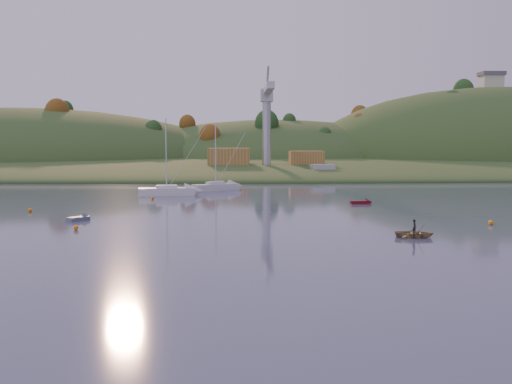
{
  "coord_description": "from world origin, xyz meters",
  "views": [
    {
      "loc": [
        -6.07,
        -29.77,
        8.78
      ],
      "look_at": [
        -3.68,
        38.17,
        2.82
      ],
      "focal_mm": 40.0,
      "sensor_mm": 36.0,
      "label": 1
    }
  ],
  "objects_px": {
    "sailboat_near": "(216,186)",
    "sailboat_far": "(167,191)",
    "grey_dinghy": "(82,218)",
    "red_tender": "(364,202)",
    "canoe": "(414,234)"
  },
  "relations": [
    {
      "from": "canoe",
      "to": "red_tender",
      "type": "height_order",
      "value": "red_tender"
    },
    {
      "from": "sailboat_near",
      "to": "red_tender",
      "type": "distance_m",
      "value": 32.01
    },
    {
      "from": "sailboat_near",
      "to": "sailboat_far",
      "type": "xyz_separation_m",
      "value": [
        -7.78,
        -9.39,
        0.04
      ]
    },
    {
      "from": "sailboat_far",
      "to": "grey_dinghy",
      "type": "bearing_deg",
      "value": -110.58
    },
    {
      "from": "sailboat_far",
      "to": "red_tender",
      "type": "relative_size",
      "value": 3.87
    },
    {
      "from": "red_tender",
      "to": "grey_dinghy",
      "type": "relative_size",
      "value": 1.14
    },
    {
      "from": "sailboat_near",
      "to": "canoe",
      "type": "distance_m",
      "value": 55.85
    },
    {
      "from": "red_tender",
      "to": "grey_dinghy",
      "type": "bearing_deg",
      "value": -160.21
    },
    {
      "from": "sailboat_far",
      "to": "canoe",
      "type": "bearing_deg",
      "value": -66.13
    },
    {
      "from": "canoe",
      "to": "sailboat_far",
      "type": "bearing_deg",
      "value": 44.07
    },
    {
      "from": "sailboat_far",
      "to": "grey_dinghy",
      "type": "distance_m",
      "value": 30.26
    },
    {
      "from": "grey_dinghy",
      "to": "sailboat_near",
      "type": "bearing_deg",
      "value": 20.81
    },
    {
      "from": "sailboat_near",
      "to": "red_tender",
      "type": "xyz_separation_m",
      "value": [
        22.0,
        -23.25,
        -0.53
      ]
    },
    {
      "from": "sailboat_far",
      "to": "sailboat_near",
      "type": "bearing_deg",
      "value": 41.05
    },
    {
      "from": "red_tender",
      "to": "canoe",
      "type": "bearing_deg",
      "value": -97.79
    }
  ]
}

